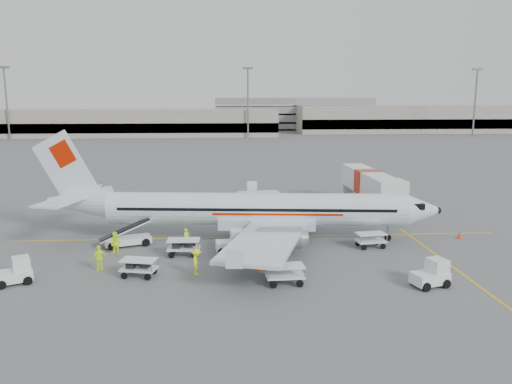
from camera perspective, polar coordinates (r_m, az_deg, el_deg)
ground at (r=45.56m, az=0.16°, el=-5.17°), size 360.00×360.00×0.00m
stripe_lead at (r=45.55m, az=0.16°, el=-5.16°), size 44.00×0.20×0.01m
stripe_cross at (r=41.46m, az=20.84°, el=-7.47°), size 0.20×20.00×0.01m
terminal_west at (r=177.82m, az=-15.90°, el=7.63°), size 110.00×22.00×9.00m
terminal_east at (r=202.50m, az=17.56°, el=7.99°), size 90.00×26.00×10.00m
parking_garage at (r=205.73m, az=4.13°, el=9.04°), size 62.00×24.00×14.00m
treeline at (r=218.97m, az=-2.99°, el=8.10°), size 300.00×3.00×6.00m
mast_west at (r=175.08m, az=-26.60°, el=9.02°), size 3.20×1.20×22.00m
mast_center at (r=161.95m, az=-0.93°, el=10.08°), size 3.20×1.20×22.00m
mast_east at (r=181.80m, az=23.74°, el=9.26°), size 3.20×1.20×22.00m
aircraft at (r=43.67m, az=0.04°, el=0.54°), size 36.98×30.30×9.50m
jet_bridge at (r=57.43m, az=12.62°, el=0.20°), size 3.72×17.37×4.54m
belt_loader at (r=43.95m, az=-14.51°, el=-4.22°), size 5.49×3.54×2.79m
tug_fore at (r=35.63m, az=19.28°, el=-8.75°), size 2.70×2.03×1.86m
tug_mid at (r=40.84m, az=-2.90°, el=-5.68°), size 2.55×1.63×1.87m
tug_aft at (r=37.85m, az=-26.01°, el=-8.14°), size 2.70×2.25×1.81m
cart_loaded_a at (r=36.50m, az=-13.23°, el=-8.44°), size 2.69×1.92×1.28m
cart_loaded_b at (r=40.55m, az=-8.27°, el=-6.29°), size 2.62×1.60×1.34m
cart_empty_a at (r=34.22m, az=3.33°, el=-9.41°), size 2.65×1.66×1.34m
cart_empty_b at (r=43.36m, az=12.96°, el=-5.39°), size 2.60×1.74×1.27m
cone_nose at (r=48.68m, az=22.23°, el=-4.54°), size 0.40×0.40×0.65m
cone_port at (r=62.73m, az=2.39°, el=-0.55°), size 0.33×0.33×0.55m
cone_stbd at (r=36.85m, az=0.47°, el=-8.55°), size 0.35×0.35×0.57m
crew_a at (r=42.60m, az=-7.95°, el=-5.24°), size 0.71×0.69×1.65m
crew_b at (r=41.73m, az=-15.74°, el=-5.69°), size 1.09×0.96×1.90m
crew_c at (r=36.04m, az=-6.82°, el=-7.93°), size 0.77×1.27×1.92m
crew_d at (r=38.36m, az=-17.46°, el=-7.22°), size 1.18×1.05×1.91m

